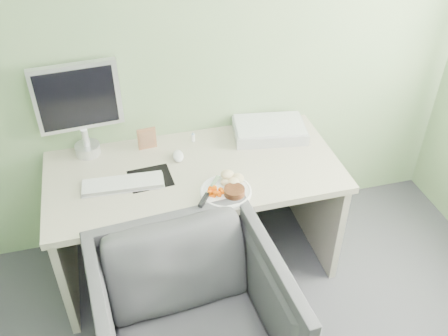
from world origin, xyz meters
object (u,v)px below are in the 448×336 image
object	(u,v)px
plate	(226,192)
monitor	(79,105)
scanner	(269,130)
desk_chair	(193,327)
desk	(195,194)

from	to	relation	value
plate	monitor	xyz separation A→B (m)	(-0.67, 0.55, 0.30)
scanner	desk_chair	bearing A→B (deg)	-116.33
plate	scanner	distance (m)	0.60
monitor	desk_chair	distance (m)	1.29
desk	desk_chair	xyz separation A→B (m)	(-0.18, -0.74, -0.16)
plate	monitor	bearing A→B (deg)	140.38
monitor	desk	bearing A→B (deg)	-34.14
desk	plate	bearing A→B (deg)	-63.99
plate	desk_chair	size ratio (longest dim) A/B	0.31
plate	desk_chair	bearing A→B (deg)	-120.04
desk	monitor	xyz separation A→B (m)	(-0.55, 0.31, 0.49)
scanner	monitor	world-z (taller)	monitor
desk	plate	world-z (taller)	plate
desk	monitor	world-z (taller)	monitor
scanner	monitor	size ratio (longest dim) A/B	0.78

